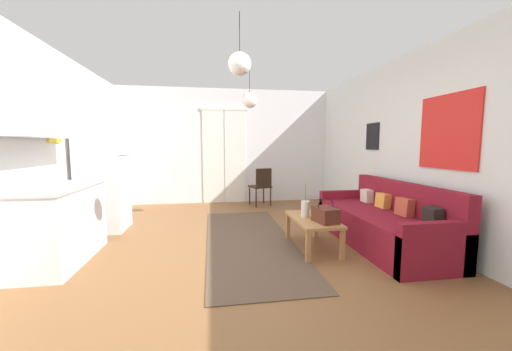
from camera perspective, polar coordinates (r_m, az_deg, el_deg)
The scene contains 13 objects.
ground_plane at distance 3.55m, azimuth -2.46°, elevation -17.28°, with size 5.49×7.76×0.10m, color brown.
wall_back at distance 6.88m, azimuth -5.98°, elevation 5.71°, with size 5.09×0.13×2.67m.
wall_right at distance 4.33m, azimuth 32.53°, elevation 4.81°, with size 0.12×7.36×2.67m.
area_rug at distance 4.23m, azimuth -1.37°, elevation -12.60°, with size 1.19×3.33×0.01m, color brown.
couch at distance 4.37m, azimuth 24.05°, elevation -8.75°, with size 0.86×2.16×0.85m.
coffee_table at distance 3.87m, azimuth 11.16°, elevation -9.05°, with size 0.50×0.95×0.41m.
bamboo_vase at distance 3.87m, azimuth 9.73°, elevation -6.54°, with size 0.11×0.11×0.44m.
handbag at distance 3.66m, azimuth 13.61°, elevation -7.53°, with size 0.27×0.35×0.31m.
refrigerator at distance 5.15m, azimuth -28.01°, elevation -0.21°, with size 0.67×0.65×1.72m.
kitchen_counter at distance 4.01m, azimuth -35.09°, elevation -3.62°, with size 0.62×1.27×2.02m.
accent_chair at distance 6.42m, azimuth 1.07°, elevation -1.83°, with size 0.52×0.51×0.85m.
pendant_lamp_near at distance 3.09m, azimuth -3.25°, elevation 21.20°, with size 0.23×0.23×0.62m.
pendant_lamp_far at distance 5.11m, azimuth -1.29°, elevation 14.67°, with size 0.27×0.27×0.68m.
Camera 1 is at (-0.37, -3.24, 1.35)m, focal length 20.17 mm.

